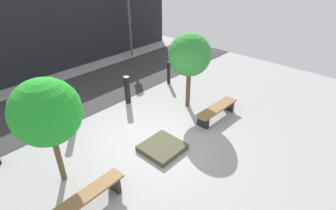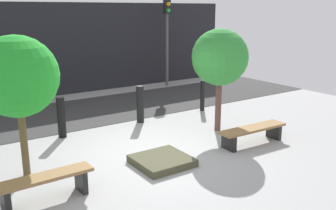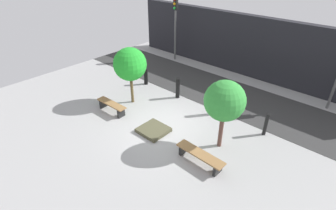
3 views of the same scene
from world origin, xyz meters
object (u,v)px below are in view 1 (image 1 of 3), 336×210
(bollard_center, at_px, (127,90))
(traffic_light_mid_west, at_px, (129,7))
(tree_behind_right_bench, at_px, (190,55))
(bollard_right, at_px, (169,73))
(bench_left, at_px, (91,196))
(tree_behind_left_bench, at_px, (46,112))
(planter_bed, at_px, (162,147))
(bench_right, at_px, (217,110))
(bollard_left, at_px, (71,114))

(bollard_center, xyz_separation_m, traffic_light_mid_west, (3.65, 3.98, 2.07))
(tree_behind_right_bench, relative_size, bollard_right, 2.73)
(bench_left, relative_size, tree_behind_left_bench, 0.60)
(planter_bed, distance_m, bollard_right, 4.54)
(bench_right, distance_m, bollard_left, 4.80)
(planter_bed, xyz_separation_m, bollard_center, (1.16, 2.89, 0.46))
(bench_right, bearing_deg, bollard_left, 141.49)
(tree_behind_left_bench, bearing_deg, bench_right, -14.15)
(bench_left, bearing_deg, bollard_left, 64.76)
(bench_left, bearing_deg, bollard_right, 25.70)
(bollard_center, distance_m, bollard_right, 2.32)
(bollard_right, xyz_separation_m, traffic_light_mid_west, (1.33, 3.98, 2.11))
(bench_right, relative_size, tree_behind_left_bench, 0.68)
(bollard_right, bearing_deg, planter_bed, -140.20)
(bench_right, bearing_deg, tree_behind_right_bench, 91.64)
(tree_behind_right_bench, bearing_deg, bollard_center, 126.48)
(planter_bed, bearing_deg, bollard_center, 68.19)
(traffic_light_mid_west, bearing_deg, bollard_center, -132.47)
(bollard_left, bearing_deg, tree_behind_left_bench, -126.48)
(bench_right, xyz_separation_m, bollard_right, (0.96, 3.09, 0.19))
(planter_bed, relative_size, tree_behind_left_bench, 0.41)
(bollard_left, height_order, bollard_center, bollard_center)
(bollard_left, distance_m, bollard_right, 4.63)
(bench_left, xyz_separation_m, bench_right, (5.02, 0.00, -0.03))
(planter_bed, bearing_deg, bollard_right, 39.80)
(bench_left, height_order, bench_right, bench_left)
(bench_right, bearing_deg, tree_behind_left_bench, 167.49)
(bench_left, distance_m, bollard_left, 3.38)
(tree_behind_right_bench, bearing_deg, planter_bed, -157.00)
(tree_behind_right_bench, bearing_deg, tree_behind_left_bench, 180.00)
(bench_left, distance_m, planter_bed, 2.53)
(planter_bed, relative_size, bollard_left, 1.06)
(bench_right, relative_size, bollard_center, 1.75)
(bench_right, bearing_deg, traffic_light_mid_west, 73.68)
(planter_bed, xyz_separation_m, tree_behind_left_bench, (-2.51, 1.07, 1.90))
(planter_bed, distance_m, traffic_light_mid_west, 8.76)
(traffic_light_mid_west, bearing_deg, tree_behind_left_bench, -141.53)
(tree_behind_left_bench, xyz_separation_m, traffic_light_mid_west, (7.31, 5.81, 0.63))
(tree_behind_left_bench, relative_size, bollard_left, 2.60)
(bollard_center, bearing_deg, bollard_right, 0.00)
(bollard_left, xyz_separation_m, bollard_center, (2.32, 0.00, 0.01))
(bench_left, bearing_deg, bollard_center, 38.51)
(planter_bed, xyz_separation_m, tree_behind_right_bench, (2.51, 1.07, 1.89))
(bollard_left, distance_m, traffic_light_mid_west, 7.47)
(tree_behind_right_bench, height_order, bollard_left, tree_behind_right_bench)
(bollard_left, bearing_deg, traffic_light_mid_west, 33.75)
(planter_bed, height_order, traffic_light_mid_west, traffic_light_mid_west)
(tree_behind_right_bench, distance_m, bollard_center, 2.69)
(tree_behind_left_bench, bearing_deg, bollard_right, 16.99)
(tree_behind_left_bench, bearing_deg, bollard_left, 53.52)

